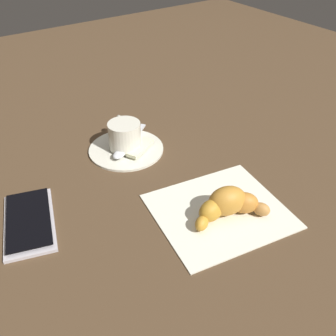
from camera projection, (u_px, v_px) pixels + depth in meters
name	position (u px, v px, depth m)	size (l,w,h in m)	color
ground_plane	(165.00, 180.00, 0.63)	(1.80, 1.80, 0.00)	#493522
saucer	(126.00, 148.00, 0.69)	(0.13, 0.13, 0.01)	silver
espresso_cup	(124.00, 134.00, 0.68)	(0.08, 0.06, 0.05)	silver
teaspoon	(126.00, 147.00, 0.68)	(0.08, 0.11, 0.01)	silver
sugar_packet	(140.00, 148.00, 0.68)	(0.06, 0.02, 0.01)	beige
napkin	(219.00, 211.00, 0.56)	(0.17, 0.19, 0.00)	silver
croissant	(228.00, 204.00, 0.54)	(0.07, 0.12, 0.04)	#B67E3E
cell_phone	(29.00, 221.00, 0.54)	(0.14, 0.10, 0.01)	#BCB5BB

